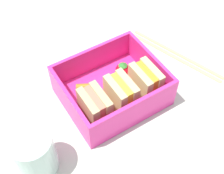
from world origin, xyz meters
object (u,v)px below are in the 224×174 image
sandwich_center_left (121,94)px  chopstick_pair (176,54)px  drinking_glass (34,153)px  sandwich_left (145,81)px  carrot_stick_far_left (87,87)px  sandwich_center (95,107)px  strawberry_far_left (123,70)px

sandwich_center_left → chopstick_pair: (-15.56, -4.53, -3.54)cm
drinking_glass → chopstick_pair: bearing=-167.9°
sandwich_left → chopstick_pair: bearing=-157.2°
carrot_stick_far_left → chopstick_pair: 18.85cm
carrot_stick_far_left → drinking_glass: size_ratio=0.48×
sandwich_left → chopstick_pair: (-10.79, -4.53, -3.54)cm
sandwich_left → sandwich_center: bearing=0.0°
sandwich_center → sandwich_center_left: bearing=180.0°
sandwich_center_left → strawberry_far_left: (-3.63, -4.94, -1.29)cm
sandwich_center_left → chopstick_pair: bearing=-163.8°
sandwich_center_left → carrot_stick_far_left: bearing=-60.5°
sandwich_left → carrot_stick_far_left: size_ratio=1.51×
sandwich_left → strawberry_far_left: sandwich_left is taller
strawberry_far_left → carrot_stick_far_left: 6.93cm
sandwich_left → sandwich_center_left: (4.77, 0.00, 0.00)cm
strawberry_far_left → sandwich_left: bearing=103.1°
sandwich_center_left → carrot_stick_far_left: 6.86cm
sandwich_left → chopstick_pair: size_ratio=0.28×
carrot_stick_far_left → strawberry_far_left: bearing=173.9°
chopstick_pair → drinking_glass: drinking_glass is taller
sandwich_center → strawberry_far_left: 9.83cm
sandwich_left → carrot_stick_far_left: sandwich_left is taller
sandwich_center → sandwich_left: bearing=180.0°
sandwich_left → carrot_stick_far_left: 10.02cm
sandwich_left → sandwich_center_left: same height
sandwich_center_left → sandwich_center: size_ratio=1.00×
sandwich_left → strawberry_far_left: size_ratio=1.70×
sandwich_center_left → drinking_glass: size_ratio=0.72×
sandwich_center_left → drinking_glass: drinking_glass is taller
carrot_stick_far_left → chopstick_pair: carrot_stick_far_left is taller
sandwich_left → chopstick_pair: sandwich_left is taller
carrot_stick_far_left → drinking_glass: drinking_glass is taller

